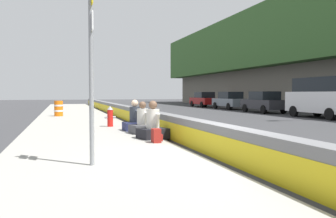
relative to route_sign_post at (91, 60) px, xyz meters
The scene contains 14 objects.
ground_plane 3.64m from the route_sign_post, 88.17° to the right, with size 160.00×160.00×0.00m, color #353538.
sidewalk_strip 2.16m from the route_sign_post, 68.86° to the right, with size 80.00×4.40×0.14m, color gray.
jersey_barrier 3.39m from the route_sign_post, 88.17° to the right, with size 76.00×0.45×0.85m.
route_sign_post is the anchor object (origin of this frame).
fire_hydrant 8.07m from the route_sign_post, 10.19° to the right, with size 0.26×0.46×0.88m.
seated_person_foreground 4.46m from the route_sign_post, 31.61° to the right, with size 0.92×1.01×1.19m.
seated_person_middle 5.67m from the route_sign_post, 23.57° to the right, with size 0.86×0.95×1.13m.
seated_person_rear 6.55m from the route_sign_post, 19.33° to the right, with size 0.77×0.89×1.17m.
backpack 3.81m from the route_sign_post, 37.81° to the right, with size 0.32×0.28×0.40m.
construction_barrel 15.52m from the route_sign_post, ahead, with size 0.54×0.54×0.95m.
parked_car_third 18.56m from the route_sign_post, 54.66° to the right, with size 5.12×2.15×2.56m.
parked_car_fourth 22.74m from the route_sign_post, 41.15° to the right, with size 4.55×2.05×1.71m.
parked_car_midline 27.74m from the route_sign_post, 33.07° to the right, with size 4.51×1.96×1.71m.
parked_car_far 32.92m from the route_sign_post, 27.09° to the right, with size 4.52×1.98×1.71m.
Camera 1 is at (-6.94, 3.45, 1.56)m, focal length 36.62 mm.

